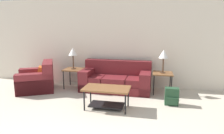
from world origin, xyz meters
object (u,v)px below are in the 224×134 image
(side_table_left, at_px, (74,71))
(table_lamp_right, at_px, (164,55))
(backpack, at_px, (172,97))
(armchair, at_px, (38,80))
(table_lamp_left, at_px, (73,52))
(side_table_right, at_px, (163,75))
(couch, at_px, (116,80))
(coffee_table, at_px, (107,93))

(side_table_left, distance_m, table_lamp_right, 2.59)
(side_table_left, bearing_deg, backpack, -16.81)
(armchair, height_order, table_lamp_right, table_lamp_right)
(table_lamp_left, bearing_deg, table_lamp_right, 0.00)
(armchair, xyz_separation_m, side_table_left, (0.91, 0.43, 0.22))
(side_table_right, bearing_deg, side_table_left, 180.00)
(couch, bearing_deg, table_lamp_left, -179.69)
(table_lamp_left, bearing_deg, armchair, -154.74)
(side_table_right, bearing_deg, armchair, -172.87)
(couch, distance_m, side_table_left, 1.28)
(table_lamp_right, bearing_deg, table_lamp_left, 180.00)
(table_lamp_left, bearing_deg, couch, 0.31)
(couch, bearing_deg, backpack, -29.70)
(coffee_table, bearing_deg, couch, 92.22)
(side_table_right, relative_size, table_lamp_left, 0.90)
(side_table_right, xyz_separation_m, backpack, (0.19, -0.82, -0.31))
(coffee_table, bearing_deg, side_table_left, 134.72)
(table_lamp_right, bearing_deg, side_table_left, -180.00)
(couch, height_order, side_table_left, couch)
(couch, distance_m, backpack, 1.68)
(coffee_table, relative_size, table_lamp_right, 1.61)
(side_table_left, bearing_deg, coffee_table, -45.28)
(armchair, xyz_separation_m, table_lamp_right, (3.45, 0.43, 0.76))
(couch, distance_m, coffee_table, 1.34)
(side_table_left, relative_size, table_lamp_right, 0.90)
(backpack, bearing_deg, armchair, 173.87)
(side_table_left, height_order, table_lamp_right, table_lamp_right)
(coffee_table, relative_size, side_table_right, 1.79)
(couch, xyz_separation_m, side_table_left, (-1.27, -0.01, 0.21))
(couch, xyz_separation_m, backpack, (1.45, -0.83, -0.10))
(coffee_table, distance_m, side_table_left, 1.88)
(side_table_right, bearing_deg, table_lamp_left, 180.00)
(couch, relative_size, armchair, 1.43)
(table_lamp_left, xyz_separation_m, backpack, (2.72, -0.82, -0.85))
(side_table_left, relative_size, side_table_right, 1.00)
(couch, bearing_deg, side_table_left, -179.69)
(table_lamp_left, height_order, backpack, table_lamp_left)
(armchair, relative_size, side_table_right, 2.41)
(couch, relative_size, table_lamp_left, 3.12)
(armchair, distance_m, table_lamp_right, 3.56)
(couch, bearing_deg, coffee_table, -87.78)
(side_table_left, distance_m, side_table_right, 2.53)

